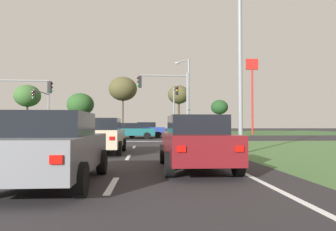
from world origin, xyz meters
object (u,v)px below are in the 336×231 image
Objects in this scene: treeline_fourth at (123,89)px; car_blue_fifth at (145,130)px; car_grey_eighth at (53,147)px; treeline_second at (27,96)px; street_lamp_near at (236,28)px; fastfood_pole_sign at (252,79)px; car_black_fourth at (111,128)px; car_white_third at (106,128)px; pedestrian_at_median at (118,126)px; car_teal_second at (133,131)px; traffic_signal_near_left at (19,97)px; car_beige_seventh at (102,136)px; traffic_signal_far_left at (43,104)px; treeline_third at (80,105)px; traffic_signal_near_right at (169,94)px; treeline_sixth at (219,107)px; treeline_fifth at (179,95)px; car_red_sixth at (35,130)px; car_maroon_near at (195,142)px; traffic_signal_far_right at (175,102)px; street_lamp_second at (187,94)px.

car_blue_fifth is at bearing -81.02° from treeline_fourth.
treeline_second is (-22.11, 58.98, 6.42)m from car_grey_eighth.
fastfood_pole_sign is at bearing 70.13° from street_lamp_near.
car_black_fourth is 25.50m from car_blue_fifth.
car_grey_eighth is 10.61m from street_lamp_near.
car_white_third is 7.28m from pedestrian_at_median.
car_teal_second is 0.83× the size of traffic_signal_near_left.
car_beige_seventh reaches higher than car_white_third.
treeline_second reaches higher than traffic_signal_far_left.
treeline_fourth reaches higher than pedestrian_at_median.
car_black_fourth is 10.54m from treeline_third.
treeline_third is at bearing -160.71° from car_teal_second.
car_grey_eighth is at bearing -101.67° from traffic_signal_near_right.
fastfood_pole_sign reaches higher than car_blue_fifth.
car_beige_seventh is at bearing 95.92° from car_black_fourth.
car_teal_second is 0.66× the size of treeline_sixth.
pedestrian_at_median is at bearing -64.69° from treeline_third.
traffic_signal_far_left is at bearing 108.07° from car_grey_eighth.
treeline_fifth is (12.98, 11.78, 6.62)m from car_white_third.
car_beige_seventh is at bearing -54.16° from traffic_signal_near_left.
treeline_second is (-13.16, 33.90, 6.42)m from car_red_sixth.
treeline_sixth is at bearing 73.40° from car_grey_eighth.
traffic_signal_near_left is at bearing -123.79° from treeline_sixth.
car_maroon_near is at bearing 28.46° from car_red_sixth.
treeline_second is (-39.86, 19.80, -0.97)m from fastfood_pole_sign.
car_beige_seventh is at bearing 175.47° from street_lamp_near.
treeline_sixth is at bearing -3.32° from treeline_third.
car_black_fourth is 0.47× the size of treeline_second.
traffic_signal_near_left is at bearing -99.06° from treeline_fourth.
treeline_second reaches higher than traffic_signal_far_right.
fastfood_pole_sign is (14.26, 37.04, 7.39)m from car_maroon_near.
traffic_signal_far_right is 5.62m from street_lamp_second.
pedestrian_at_median is 20.94m from fastfood_pole_sign.
traffic_signal_far_right reaches higher than car_white_third.
street_lamp_near is at bearing -90.19° from street_lamp_second.
car_black_fourth reaches higher than car_white_third.
car_maroon_near is at bearing -103.78° from treeline_sixth.
treeline_second is 38.98m from treeline_sixth.
pedestrian_at_median is at bearing 110.60° from car_white_third.
traffic_signal_near_left is 15.64m from street_lamp_second.
traffic_signal_far_right is 0.73× the size of street_lamp_second.
car_red_sixth is at bearing 96.33° from car_blue_fifth.
car_teal_second is at bearing 103.74° from car_white_third.
car_beige_seventh is 0.77× the size of traffic_signal_near_right.
car_red_sixth is 5.76m from traffic_signal_far_left.
car_white_third is at bearing -62.33° from treeline_third.
traffic_signal_near_right is at bearing 34.33° from car_teal_second.
car_red_sixth is at bearing 129.99° from street_lamp_near.
car_red_sixth is at bearing -98.98° from car_teal_second.
street_lamp_near is (10.62, -43.89, 4.96)m from car_black_fourth.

